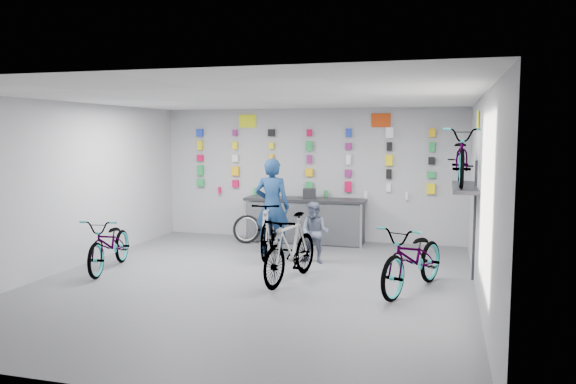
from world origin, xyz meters
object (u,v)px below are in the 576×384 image
(bike_center, at_px, (291,248))
(clerk, at_px, (272,206))
(bike_right, at_px, (414,258))
(bike_service, at_px, (268,227))
(customer, at_px, (315,233))
(counter, at_px, (305,221))
(bike_left, at_px, (110,244))

(bike_center, xyz_separation_m, clerk, (-0.92, 1.95, 0.41))
(bike_right, bearing_deg, bike_service, 169.53)
(bike_service, distance_m, customer, 1.10)
(counter, xyz_separation_m, bike_right, (2.56, -3.33, 0.04))
(bike_left, bearing_deg, bike_service, 26.67)
(bike_right, distance_m, clerk, 3.56)
(counter, relative_size, bike_service, 1.42)
(bike_right, xyz_separation_m, clerk, (-2.91, 2.00, 0.44))
(counter, distance_m, bike_right, 4.20)
(counter, bearing_deg, clerk, -104.73)
(bike_center, height_order, customer, customer)
(bike_service, bearing_deg, customer, -29.87)
(bike_right, bearing_deg, customer, 164.09)
(clerk, height_order, customer, clerk)
(bike_right, xyz_separation_m, bike_service, (-2.94, 1.83, 0.04))
(clerk, bearing_deg, bike_service, 80.31)
(bike_left, distance_m, customer, 3.72)
(bike_left, relative_size, bike_center, 0.99)
(bike_right, bearing_deg, bike_center, -160.06)
(bike_right, height_order, clerk, clerk)
(bike_left, xyz_separation_m, bike_center, (3.31, 0.13, 0.08))
(bike_service, distance_m, clerk, 0.44)
(counter, height_order, clerk, clerk)
(counter, bearing_deg, bike_service, -104.06)
(counter, bearing_deg, bike_left, -128.71)
(bike_center, height_order, clerk, clerk)
(bike_service, height_order, customer, customer)
(customer, bearing_deg, clerk, 159.80)
(customer, bearing_deg, bike_center, -84.96)
(counter, relative_size, clerk, 1.39)
(clerk, relative_size, customer, 1.68)
(bike_center, xyz_separation_m, customer, (0.08, 1.40, 0.02))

